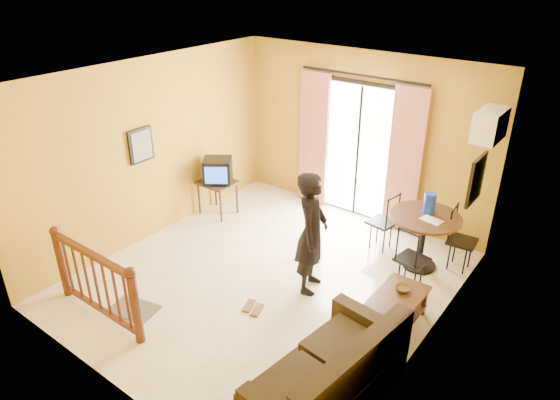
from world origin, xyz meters
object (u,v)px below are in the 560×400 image
Objects in this scene: television at (218,171)px; standing_person at (312,233)px; sofa at (330,379)px; dining_table at (424,226)px; coffee_table at (395,307)px.

standing_person is at bearing -54.69° from television.
television is 0.36× the size of standing_person.
sofa is (3.72, -2.35, -0.50)m from television.
dining_table is 1.71m from standing_person.
sofa is at bearing -160.51° from standing_person.
television is 0.66× the size of coffee_table.
sofa reaches higher than coffee_table.
sofa is at bearing -89.75° from coffee_table.
sofa is (0.28, -2.92, -0.33)m from dining_table.
coffee_table is at bearing -78.99° from dining_table.
dining_table is (3.44, 0.57, -0.16)m from television.
dining_table is 1.06× the size of coffee_table.
standing_person reaches higher than sofa.
sofa is 2.05m from standing_person.
television is at bearing 51.36° from standing_person.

